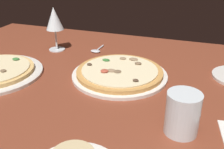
{
  "coord_description": "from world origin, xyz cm",
  "views": [
    {
      "loc": [
        -24.49,
        63.44,
        42.18
      ],
      "look_at": [
        -0.78,
        -5.37,
        7.0
      ],
      "focal_mm": 42.38,
      "sensor_mm": 36.0,
      "label": 1
    }
  ],
  "objects_px": {
    "water_glass": "(182,116)",
    "spoon": "(96,50)",
    "pizza_main": "(120,73)",
    "wine_glass_near": "(54,20)"
  },
  "relations": [
    {
      "from": "water_glass",
      "to": "spoon",
      "type": "xyz_separation_m",
      "value": [
        0.38,
        -0.42,
        -0.04
      ]
    },
    {
      "from": "water_glass",
      "to": "spoon",
      "type": "distance_m",
      "value": 0.56
    },
    {
      "from": "pizza_main",
      "to": "spoon",
      "type": "relative_size",
      "value": 3.38
    },
    {
      "from": "wine_glass_near",
      "to": "spoon",
      "type": "relative_size",
      "value": 1.9
    },
    {
      "from": "wine_glass_near",
      "to": "water_glass",
      "type": "relative_size",
      "value": 1.75
    },
    {
      "from": "wine_glass_near",
      "to": "water_glass",
      "type": "distance_m",
      "value": 0.66
    },
    {
      "from": "wine_glass_near",
      "to": "spoon",
      "type": "distance_m",
      "value": 0.2
    },
    {
      "from": "spoon",
      "to": "water_glass",
      "type": "bearing_deg",
      "value": 132.03
    },
    {
      "from": "water_glass",
      "to": "spoon",
      "type": "bearing_deg",
      "value": -47.97
    },
    {
      "from": "water_glass",
      "to": "spoon",
      "type": "height_order",
      "value": "water_glass"
    }
  ]
}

